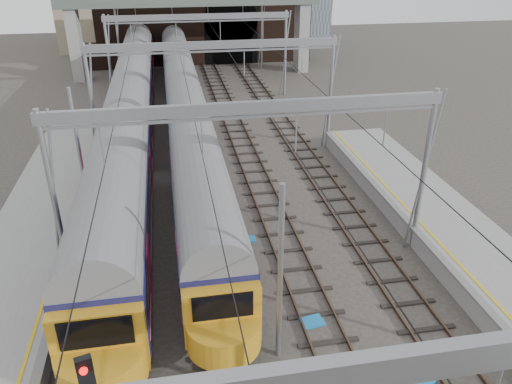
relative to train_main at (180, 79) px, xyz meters
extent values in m
cube|color=slate|center=(-6.15, -31.53, -1.43)|extent=(0.35, 55.00, 0.12)
cube|color=gold|center=(-6.65, -31.53, -1.37)|extent=(0.12, 55.00, 0.01)
cube|color=#4C3828|center=(-4.72, -19.03, -2.39)|extent=(0.08, 80.00, 0.16)
cube|color=#4C3828|center=(-3.28, -19.03, -2.39)|extent=(0.08, 80.00, 0.16)
cube|color=black|center=(-4.00, -19.03, -2.47)|extent=(2.40, 80.00, 0.14)
cube|color=#4C3828|center=(-0.72, -19.03, -2.39)|extent=(0.08, 80.00, 0.16)
cube|color=#4C3828|center=(0.72, -19.03, -2.39)|extent=(0.08, 80.00, 0.16)
cube|color=black|center=(0.00, -19.03, -2.47)|extent=(2.40, 80.00, 0.14)
cube|color=#4C3828|center=(3.28, -19.03, -2.39)|extent=(0.08, 80.00, 0.16)
cube|color=#4C3828|center=(4.72, -19.03, -2.39)|extent=(0.08, 80.00, 0.16)
cube|color=black|center=(4.00, -19.03, -2.47)|extent=(2.40, 80.00, 0.14)
cube|color=#4C3828|center=(7.28, -19.03, -2.39)|extent=(0.08, 80.00, 0.16)
cube|color=#4C3828|center=(8.72, -19.03, -2.39)|extent=(0.08, 80.00, 0.16)
cube|color=black|center=(8.00, -19.03, -2.47)|extent=(2.40, 80.00, 0.14)
cube|color=gray|center=(2.00, -40.03, 5.12)|extent=(16.80, 0.28, 0.50)
cylinder|color=gray|center=(-6.20, -26.03, 1.52)|extent=(0.24, 0.24, 8.00)
cylinder|color=gray|center=(10.20, -26.03, 1.52)|extent=(0.24, 0.24, 8.00)
cube|color=gray|center=(2.00, -26.03, 5.12)|extent=(16.80, 0.28, 0.50)
cylinder|color=gray|center=(-6.20, -12.03, 1.52)|extent=(0.24, 0.24, 8.00)
cylinder|color=gray|center=(10.20, -12.03, 1.52)|extent=(0.24, 0.24, 8.00)
cube|color=gray|center=(2.00, -12.03, 5.12)|extent=(16.80, 0.28, 0.50)
cylinder|color=gray|center=(-6.20, 1.97, 1.52)|extent=(0.24, 0.24, 8.00)
cylinder|color=gray|center=(10.20, 1.97, 1.52)|extent=(0.24, 0.24, 8.00)
cube|color=gray|center=(2.00, 1.97, 5.12)|extent=(16.80, 0.28, 0.50)
cylinder|color=gray|center=(-6.20, 13.97, 1.52)|extent=(0.24, 0.24, 8.00)
cylinder|color=gray|center=(10.20, 13.97, 1.52)|extent=(0.24, 0.24, 8.00)
cube|color=gray|center=(2.00, 13.97, 5.12)|extent=(16.80, 0.28, 0.50)
cube|color=black|center=(-4.00, -19.03, 3.02)|extent=(0.03, 80.00, 0.03)
cube|color=black|center=(0.00, -19.03, 3.02)|extent=(0.03, 80.00, 0.03)
cube|color=black|center=(4.00, -19.03, 3.02)|extent=(0.03, 80.00, 0.03)
cube|color=black|center=(8.00, -19.03, 3.02)|extent=(0.03, 80.00, 0.03)
cube|color=black|center=(4.00, 17.97, 2.02)|extent=(26.00, 2.00, 9.00)
cube|color=black|center=(7.00, 16.95, 0.12)|extent=(6.50, 0.10, 5.20)
cylinder|color=black|center=(7.00, 16.95, 2.72)|extent=(6.50, 0.10, 6.50)
cube|color=black|center=(-8.00, 16.97, -0.98)|extent=(6.00, 1.50, 3.00)
cube|color=gray|center=(-10.50, 11.97, 1.62)|extent=(1.20, 2.50, 8.20)
cube|color=gray|center=(14.50, 11.97, 1.62)|extent=(1.20, 2.50, 8.20)
cube|color=black|center=(0.00, 0.08, -2.13)|extent=(2.16, 64.05, 0.70)
cube|color=#151345|center=(0.00, 0.08, -0.25)|extent=(2.75, 64.05, 2.45)
cylinder|color=slate|center=(0.00, 0.08, 0.97)|extent=(2.69, 63.55, 2.69)
cube|color=black|center=(0.00, 0.08, 0.14)|extent=(2.77, 62.85, 0.74)
cube|color=#DB4457|center=(0.00, 0.08, -0.94)|extent=(2.77, 63.05, 0.12)
cube|color=#C08518|center=(0.00, -32.09, -0.35)|extent=(2.69, 0.60, 2.25)
cube|color=black|center=(0.00, -32.26, 0.24)|extent=(2.06, 0.08, 0.98)
cube|color=black|center=(-4.00, 2.31, -2.13)|extent=(2.36, 69.99, 0.70)
cube|color=#151345|center=(-4.00, 2.31, -0.14)|extent=(3.01, 69.99, 2.69)
cylinder|color=slate|center=(-4.00, 2.31, 1.21)|extent=(2.95, 69.49, 2.95)
cube|color=black|center=(-4.00, 2.31, 0.29)|extent=(3.03, 68.79, 0.81)
cube|color=#DB4457|center=(-4.00, 2.31, -0.89)|extent=(3.03, 68.99, 0.13)
cube|color=#C08518|center=(-4.00, -32.83, -0.24)|extent=(2.95, 0.60, 2.49)
cube|color=black|center=(-4.00, -33.00, 0.40)|extent=(2.26, 0.08, 1.07)
cube|color=black|center=(-3.59, -36.61, 2.37)|extent=(0.41, 0.27, 0.97)
sphere|color=red|center=(-3.59, -36.73, 2.59)|extent=(0.19, 0.19, 0.19)
cube|color=#1875B9|center=(3.70, -30.60, -2.43)|extent=(1.00, 0.77, 0.11)
cube|color=#1875B9|center=(2.19, -24.04, -2.44)|extent=(0.82, 0.60, 0.09)
cube|color=#1875B9|center=(6.57, -34.19, -2.43)|extent=(1.09, 0.94, 0.11)
camera|label=1|loc=(-1.26, -45.42, 11.14)|focal=35.00mm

